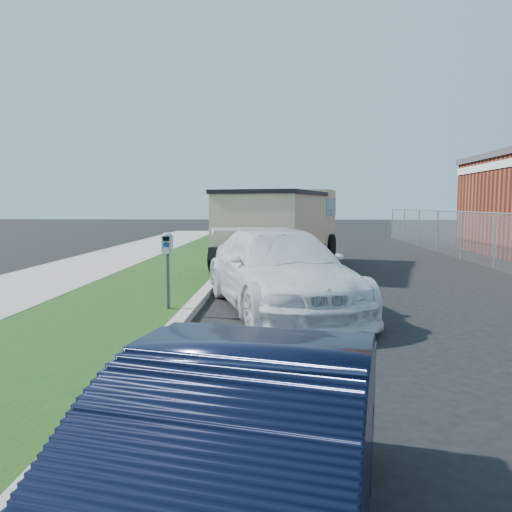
{
  "coord_description": "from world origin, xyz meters",
  "views": [
    {
      "loc": [
        -0.86,
        -9.38,
        2.08
      ],
      "look_at": [
        -1.4,
        1.0,
        1.0
      ],
      "focal_mm": 35.0,
      "sensor_mm": 36.0,
      "label": 1
    }
  ],
  "objects_px": {
    "navy_sedan": "(234,481)",
    "dump_truck": "(284,223)",
    "white_wagon": "(279,270)",
    "parking_meter": "(168,254)"
  },
  "relations": [
    {
      "from": "white_wagon",
      "to": "parking_meter",
      "type": "bearing_deg",
      "value": -178.36
    },
    {
      "from": "parking_meter",
      "to": "navy_sedan",
      "type": "distance_m",
      "value": 6.95
    },
    {
      "from": "navy_sedan",
      "to": "parking_meter",
      "type": "bearing_deg",
      "value": 117.38
    },
    {
      "from": "navy_sedan",
      "to": "dump_truck",
      "type": "height_order",
      "value": "dump_truck"
    },
    {
      "from": "white_wagon",
      "to": "dump_truck",
      "type": "relative_size",
      "value": 0.77
    },
    {
      "from": "navy_sedan",
      "to": "dump_truck",
      "type": "relative_size",
      "value": 0.55
    },
    {
      "from": "parking_meter",
      "to": "navy_sedan",
      "type": "relative_size",
      "value": 0.37
    },
    {
      "from": "parking_meter",
      "to": "white_wagon",
      "type": "bearing_deg",
      "value": 24.51
    },
    {
      "from": "white_wagon",
      "to": "navy_sedan",
      "type": "bearing_deg",
      "value": -108.71
    },
    {
      "from": "white_wagon",
      "to": "dump_truck",
      "type": "bearing_deg",
      "value": 71.92
    }
  ]
}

